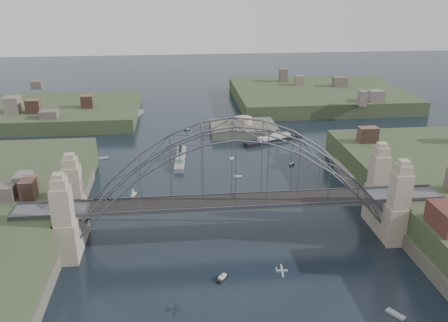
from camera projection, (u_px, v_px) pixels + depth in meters
ground at (233, 239)px, 97.11m from camera, size 500.00×500.00×0.00m
bridge at (234, 183)px, 92.68m from camera, size 84.00×13.80×24.60m
headland_nw at (57, 117)px, 179.78m from camera, size 60.00×45.00×9.00m
headland_ne at (318, 100)px, 203.80m from camera, size 70.00×55.00×9.50m
fort_island at (243, 134)px, 163.37m from camera, size 22.00×16.00×9.40m
naval_cruiser_near at (180, 158)px, 137.98m from camera, size 3.87×19.35×5.77m
naval_cruiser_far at (130, 116)px, 179.19m from camera, size 8.88×17.06×5.90m
ocean_liner at (274, 139)px, 153.94m from camera, size 20.54×10.72×5.17m
aeroplane at (281, 271)px, 71.96m from camera, size 1.85×3.41×0.49m
small_boat_a at (133, 193)px, 115.86m from camera, size 1.62×2.90×2.38m
small_boat_b at (238, 177)px, 126.83m from camera, size 2.03×0.95×0.45m
small_boat_c at (222, 278)px, 83.91m from camera, size 2.39×2.76×1.43m
small_boat_d at (292, 164)px, 134.94m from camera, size 1.78×1.91×1.43m
small_boat_e at (103, 158)px, 139.84m from camera, size 3.31×1.64×0.45m
small_boat_f at (232, 158)px, 139.31m from camera, size 1.42×1.12×1.43m
small_boat_g at (396, 315)px, 75.02m from camera, size 2.60×3.19×0.45m
small_boat_h at (187, 130)px, 165.56m from camera, size 1.97×1.91×1.43m
small_boat_i at (320, 192)px, 118.04m from camera, size 0.72×2.15×0.45m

